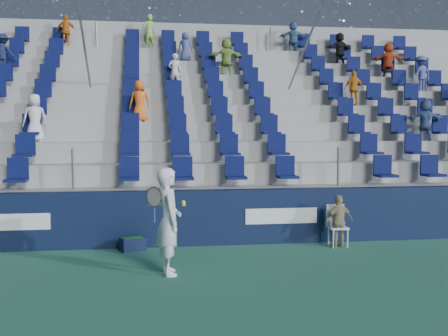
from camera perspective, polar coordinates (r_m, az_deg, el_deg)
The scene contains 7 objects.
ground at distance 9.35m, azimuth 1.28°, elevation -11.67°, with size 70.00×70.00×0.00m, color #2F6F54.
sponsor_wall at distance 12.27m, azimuth -1.15°, elevation -5.03°, with size 24.00×0.32×1.20m.
grandstand at distance 17.19m, azimuth -3.27°, elevation 2.71°, with size 24.00×8.17×6.63m.
tennis_player at distance 9.79m, azimuth -5.65°, elevation -5.37°, with size 0.69×0.72×1.86m.
line_judge_chair at distance 12.40m, azimuth 11.37°, elevation -5.44°, with size 0.40×0.41×0.89m.
line_judge at distance 12.26m, azimuth 11.59°, elevation -5.29°, with size 0.66×0.27×1.13m, color tan.
ball_bin at distance 11.87m, azimuth -9.28°, elevation -7.59°, with size 0.57×0.48×0.28m.
Camera 1 is at (-1.49, -8.88, 2.53)m, focal length 45.00 mm.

